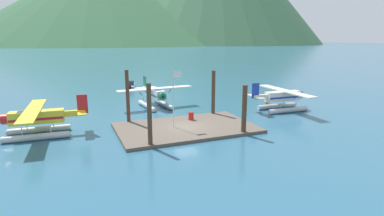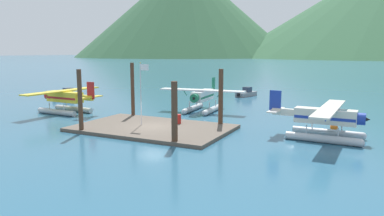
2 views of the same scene
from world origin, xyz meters
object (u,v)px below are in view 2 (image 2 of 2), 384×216
(seaplane_cream_stbd_fwd, at_px, (325,121))
(mooring_buoy, at_px, (334,127))
(flagpole, at_px, (142,86))
(fuel_drum, at_px, (178,119))
(seaplane_yellow_port_fwd, at_px, (65,100))
(seaplane_white_bow_centre, at_px, (203,99))
(boat_navy_open_west, at_px, (67,94))
(boat_grey_open_north, at_px, (247,93))

(seaplane_cream_stbd_fwd, bearing_deg, mooring_buoy, 84.06)
(flagpole, bearing_deg, mooring_buoy, 22.06)
(flagpole, relative_size, fuel_drum, 6.67)
(seaplane_yellow_port_fwd, relative_size, seaplane_white_bow_centre, 1.00)
(mooring_buoy, relative_size, seaplane_cream_stbd_fwd, 0.07)
(fuel_drum, bearing_deg, boat_navy_open_west, 155.41)
(seaplane_white_bow_centre, bearing_deg, seaplane_yellow_port_fwd, -149.55)
(seaplane_white_bow_centre, relative_size, boat_navy_open_west, 2.15)
(fuel_drum, bearing_deg, mooring_buoy, 18.30)
(fuel_drum, xyz_separation_m, boat_navy_open_west, (-26.40, 12.08, -0.25))
(fuel_drum, distance_m, boat_navy_open_west, 29.03)
(flagpole, bearing_deg, fuel_drum, 38.16)
(flagpole, distance_m, boat_grey_open_north, 28.43)
(fuel_drum, xyz_separation_m, seaplane_cream_stbd_fwd, (13.26, 0.78, 0.84))
(flagpole, bearing_deg, boat_grey_open_north, 87.66)
(flagpole, bearing_deg, seaplane_white_bow_centre, 84.54)
(fuel_drum, bearing_deg, flagpole, -141.84)
(seaplane_yellow_port_fwd, height_order, boat_navy_open_west, seaplane_yellow_port_fwd)
(mooring_buoy, xyz_separation_m, seaplane_cream_stbd_fwd, (-0.39, -3.74, 1.24))
(flagpole, xyz_separation_m, boat_grey_open_north, (1.15, 28.19, -3.47))
(flagpole, height_order, boat_navy_open_west, flagpole)
(seaplane_yellow_port_fwd, bearing_deg, mooring_buoy, 7.03)
(seaplane_cream_stbd_fwd, bearing_deg, boat_navy_open_west, 164.09)
(seaplane_cream_stbd_fwd, xyz_separation_m, boat_grey_open_north, (-14.78, 25.32, -1.09))
(boat_grey_open_north, bearing_deg, seaplane_cream_stbd_fwd, -59.72)
(flagpole, xyz_separation_m, seaplane_yellow_port_fwd, (-12.88, 3.01, -2.38))
(seaplane_yellow_port_fwd, relative_size, seaplane_cream_stbd_fwd, 1.00)
(seaplane_yellow_port_fwd, distance_m, seaplane_cream_stbd_fwd, 28.81)
(fuel_drum, relative_size, seaplane_cream_stbd_fwd, 0.08)
(seaplane_yellow_port_fwd, relative_size, boat_navy_open_west, 2.15)
(flagpole, distance_m, fuel_drum, 4.68)
(flagpole, distance_m, boat_navy_open_west, 27.86)
(fuel_drum, height_order, seaplane_white_bow_centre, seaplane_white_bow_centre)
(mooring_buoy, distance_m, seaplane_yellow_port_fwd, 29.45)
(mooring_buoy, bearing_deg, seaplane_yellow_port_fwd, -172.97)
(seaplane_yellow_port_fwd, height_order, boat_grey_open_north, seaplane_yellow_port_fwd)
(mooring_buoy, height_order, seaplane_yellow_port_fwd, seaplane_yellow_port_fwd)
(mooring_buoy, relative_size, seaplane_yellow_port_fwd, 0.07)
(mooring_buoy, bearing_deg, boat_grey_open_north, 125.11)
(mooring_buoy, distance_m, seaplane_cream_stbd_fwd, 3.96)
(mooring_buoy, relative_size, boat_navy_open_west, 0.14)
(flagpole, relative_size, seaplane_yellow_port_fwd, 0.56)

